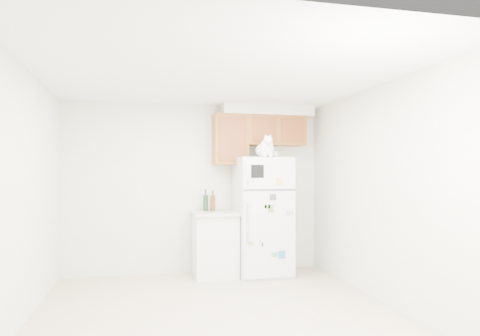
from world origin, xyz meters
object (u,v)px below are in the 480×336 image
object	(u,v)px
cat	(266,149)
bottle_amber	(213,201)
storage_box_back	(271,155)
storage_box_front	(273,155)
base_counter	(215,244)
refrigerator	(263,216)
bottle_green	(206,200)

from	to	relation	value
cat	bottle_amber	distance (m)	1.09
storage_box_back	storage_box_front	size ratio (longest dim) A/B	1.20
base_counter	bottle_amber	world-z (taller)	bottle_amber
bottle_amber	cat	bearing A→B (deg)	-29.07
storage_box_front	bottle_amber	bearing A→B (deg)	-172.17
cat	storage_box_back	bearing A→B (deg)	62.53
base_counter	storage_box_front	distance (m)	1.53
bottle_amber	storage_box_back	bearing A→B (deg)	-3.34
refrigerator	bottle_amber	distance (m)	0.76
base_counter	bottle_green	bearing A→B (deg)	127.25
bottle_green	storage_box_back	bearing A→B (deg)	-4.65
bottle_amber	bottle_green	bearing A→B (deg)	164.34
base_counter	storage_box_front	bearing A→B (deg)	-7.75
storage_box_back	base_counter	bearing A→B (deg)	175.58
base_counter	cat	distance (m)	1.54
bottle_green	cat	bearing A→B (deg)	-27.52
cat	storage_box_front	xyz separation A→B (m)	(0.15, 0.15, -0.08)
storage_box_back	bottle_green	world-z (taller)	storage_box_back
storage_box_front	bottle_green	world-z (taller)	storage_box_front
storage_box_front	storage_box_back	bearing A→B (deg)	105.75
base_counter	bottle_green	xyz separation A→B (m)	(-0.11, 0.15, 0.62)
base_counter	storage_box_back	distance (m)	1.55
storage_box_back	storage_box_front	world-z (taller)	storage_box_back
cat	bottle_amber	xyz separation A→B (m)	(-0.70, 0.39, -0.75)
bottle_amber	base_counter	bearing A→B (deg)	-84.05
cat	base_counter	bearing A→B (deg)	158.72
refrigerator	storage_box_back	size ratio (longest dim) A/B	9.44
storage_box_front	bottle_amber	world-z (taller)	storage_box_front
base_counter	cat	world-z (taller)	cat
cat	storage_box_back	world-z (taller)	cat
refrigerator	storage_box_back	distance (m)	0.93
storage_box_back	storage_box_front	distance (m)	0.19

